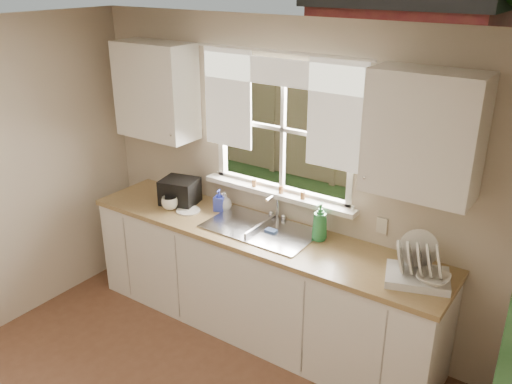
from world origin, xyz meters
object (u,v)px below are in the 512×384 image
Objects in this scene: cup at (170,203)px; soap_bottle_a at (320,222)px; black_appliance at (180,191)px; dish_rack at (418,269)px.

soap_bottle_a is at bearing 1.95° from cup.
soap_bottle_a is 1.01× the size of black_appliance.
soap_bottle_a is (-0.81, 0.14, 0.07)m from dish_rack.
black_appliance is (-0.02, 0.15, 0.05)m from cup.
black_appliance is (-1.33, -0.08, -0.04)m from soap_bottle_a.
cup is at bearing -97.12° from black_appliance.
soap_bottle_a reaches higher than black_appliance.
soap_bottle_a reaches higher than cup.
soap_bottle_a is at bearing 169.87° from dish_rack.
dish_rack is 2.12m from cup.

